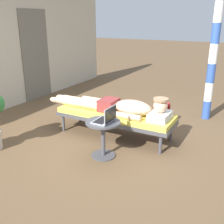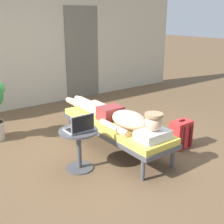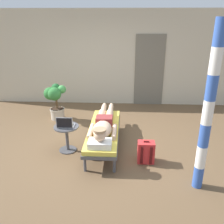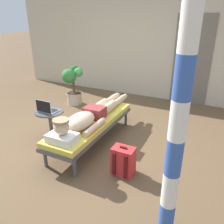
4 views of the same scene
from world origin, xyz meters
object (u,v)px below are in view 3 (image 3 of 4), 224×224
Objects in this scene: porch_post at (208,112)px; side_table at (67,134)px; person_reclining at (103,125)px; backpack at (146,152)px; lounge_chair at (104,131)px; potted_plant at (55,99)px; laptop at (65,124)px.

side_table is at bearing 156.53° from porch_post.
person_reclining is 0.88× the size of porch_post.
lounge_chair is at bearing 147.24° from backpack.
side_table is 1.23× the size of backpack.
potted_plant reaches higher than person_reclining.
person_reclining reaches higher than side_table.
backpack is at bearing 138.96° from porch_post.
lounge_chair is 0.89× the size of person_reclining.
backpack is at bearing -41.14° from potted_plant.
laptop is 0.13× the size of porch_post.
person_reclining is 0.72m from laptop.
person_reclining reaches higher than backpack.
side_table is 1.69× the size of laptop.
lounge_chair is at bearing -45.32° from potted_plant.
person_reclining is 0.97m from backpack.
lounge_chair is at bearing 15.18° from side_table.
person_reclining is 7.00× the size of laptop.
potted_plant is at bearing 132.93° from person_reclining.
backpack is (1.51, -0.28, -0.39)m from laptop.
side_table is at bearing -171.52° from person_reclining.
potted_plant reaches higher than side_table.
porch_post reaches higher than lounge_chair.
porch_post reaches higher than person_reclining.
laptop is (-0.70, -0.24, 0.24)m from lounge_chair.
potted_plant is at bearing 138.86° from backpack.
potted_plant is (-1.35, 1.36, 0.20)m from lounge_chair.
person_reclining is at bearing 12.52° from laptop.
person_reclining is at bearing -47.07° from potted_plant.
backpack is at bearing -12.24° from side_table.
person_reclining reaches higher than lounge_chair.
backpack is 2.88m from potted_plant.
lounge_chair is 0.78× the size of porch_post.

